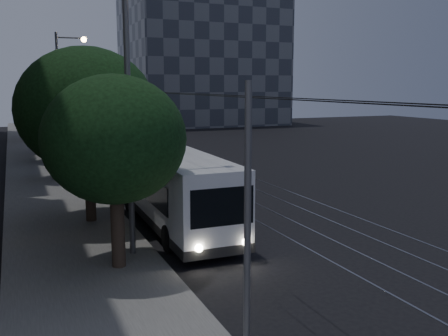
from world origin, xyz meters
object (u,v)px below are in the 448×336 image
object	(u,v)px
pickup_silver	(134,170)
car_white_c	(79,147)
trolleybus	(169,184)
car_white_b	(91,149)
streetlamp_near	(140,75)
streetlamp_far	(64,84)
car_white_d	(72,142)
car_white_a	(96,163)

from	to	relation	value
pickup_silver	car_white_c	bearing A→B (deg)	83.00
pickup_silver	trolleybus	bearing A→B (deg)	-107.27
car_white_b	streetlamp_near	bearing A→B (deg)	-78.31
pickup_silver	car_white_c	xyz separation A→B (m)	(-1.60, 13.75, -0.07)
trolleybus	streetlamp_far	world-z (taller)	streetlamp_far
streetlamp_far	car_white_d	bearing A→B (deg)	81.03
car_white_b	car_white_d	world-z (taller)	car_white_b
car_white_b	streetlamp_far	bearing A→B (deg)	-152.39
car_white_c	streetlamp_near	distance (m)	27.52
car_white_a	streetlamp_near	xyz separation A→B (m)	(-1.08, -17.56, 5.52)
car_white_a	car_white_b	distance (m)	8.34
trolleybus	car_white_a	size ratio (longest dim) A/B	2.89
car_white_a	streetlamp_near	distance (m)	18.44
car_white_c	car_white_d	bearing A→B (deg)	87.01
car_white_d	pickup_silver	bearing A→B (deg)	-68.23
trolleybus	car_white_a	bearing A→B (deg)	95.07
car_white_c	streetlamp_far	size ratio (longest dim) A/B	0.43
car_white_c	pickup_silver	bearing A→B (deg)	-86.35
pickup_silver	streetlamp_near	distance (m)	14.52
trolleybus	streetlamp_near	xyz separation A→B (m)	(-2.10, -3.99, 4.57)
car_white_a	streetlamp_far	distance (m)	9.58
car_white_a	car_white_d	bearing A→B (deg)	70.98
trolleybus	car_white_a	world-z (taller)	trolleybus
car_white_b	streetlamp_near	xyz separation A→B (m)	(-1.91, -25.86, 5.56)
car_white_b	streetlamp_near	world-z (taller)	streetlamp_near
streetlamp_near	car_white_a	bearing A→B (deg)	86.48
streetlamp_near	car_white_d	bearing A→B (deg)	88.09
car_white_c	car_white_b	bearing A→B (deg)	-55.46
trolleybus	streetlamp_near	size ratio (longest dim) A/B	1.17
car_white_b	car_white_c	distance (m)	1.36
trolleybus	car_white_d	bearing A→B (deg)	92.84
car_white_b	car_white_d	bearing A→B (deg)	113.17
car_white_a	streetlamp_far	size ratio (longest dim) A/B	0.42
car_white_b	car_white_c	world-z (taller)	car_white_c
car_white_a	car_white_d	xyz separation A→B (m)	(0.00, 14.79, -0.11)
pickup_silver	streetlamp_near	size ratio (longest dim) A/B	0.53
trolleybus	car_white_d	size ratio (longest dim) A/B	3.39
pickup_silver	streetlamp_far	world-z (taller)	streetlamp_far
trolleybus	car_white_c	bearing A→B (deg)	93.32
car_white_c	streetlamp_near	xyz separation A→B (m)	(-1.08, -26.94, 5.54)
pickup_silver	streetlamp_far	size ratio (longest dim) A/B	0.56
streetlamp_near	car_white_c	bearing A→B (deg)	87.70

